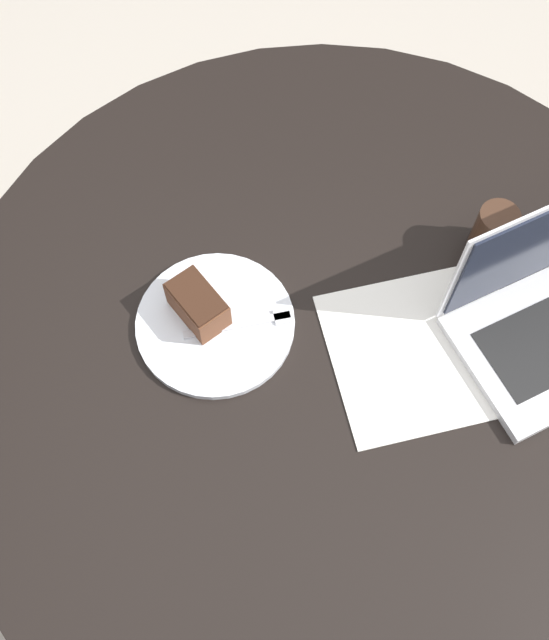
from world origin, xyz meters
The scene contains 7 objects.
ground_plane centered at (0.00, 0.00, 0.00)m, with size 12.00×12.00×0.00m, color #B7AD9E.
dining_table centered at (0.00, 0.00, 0.61)m, with size 1.25×1.25×0.76m.
paper_document centered at (0.14, -0.02, 0.76)m, with size 0.35×0.32×0.00m.
plate centered at (-0.18, 0.02, 0.76)m, with size 0.25×0.25×0.01m.
cake_slice centered at (-0.21, 0.04, 0.80)m, with size 0.11×0.11×0.06m.
fork centered at (-0.13, 0.02, 0.77)m, with size 0.17×0.05×0.00m.
coffee_glass centered at (0.26, 0.17, 0.80)m, with size 0.06×0.06×0.09m.
Camera 1 is at (-0.09, -0.49, 1.82)m, focal length 42.00 mm.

